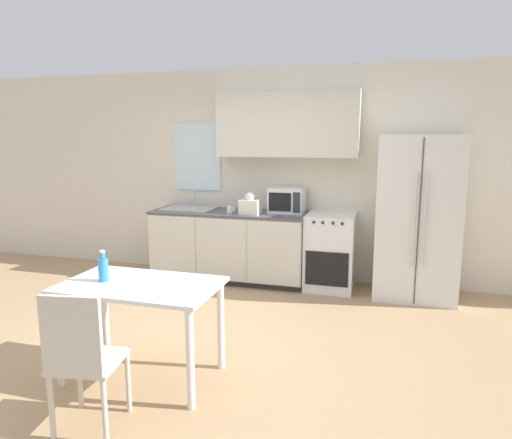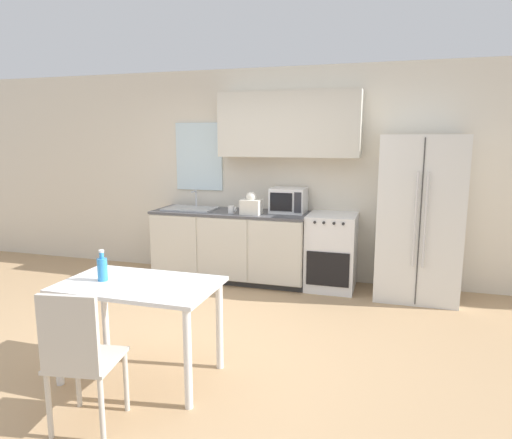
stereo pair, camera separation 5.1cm
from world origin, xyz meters
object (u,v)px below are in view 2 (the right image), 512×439
Objects in this scene: dining_chair_near at (78,353)px; microwave at (288,200)px; dining_table at (140,298)px; coffee_mug at (232,210)px; oven_range at (331,252)px; refrigerator at (418,218)px; drink_bottle at (102,268)px.

microwave is at bearing 72.00° from dining_chair_near.
coffee_mug is at bearing 92.86° from dining_table.
oven_range is 0.83m from microwave.
dining_table is (-2.08, -2.52, -0.29)m from refrigerator.
drink_bottle is (-1.40, -2.58, 0.39)m from oven_range.
dining_table is 4.90× the size of drink_bottle.
drink_bottle is at bearing 104.14° from dining_chair_near.
oven_range is 0.78× the size of dining_table.
refrigerator is at bearing -2.19° from oven_range.
drink_bottle is (-0.29, -0.03, 0.21)m from dining_table.
coffee_mug is 2.41m from dining_table.
oven_range is 0.99× the size of dining_chair_near.
dining_chair_near reaches higher than dining_table.
oven_range is at bearing 66.56° from dining_table.
oven_range is 2.96m from drink_bottle.
refrigerator is at bearing 48.43° from dining_chair_near.
oven_range is at bearing 62.47° from dining_chair_near.
refrigerator reaches higher than drink_bottle.
microwave reaches higher than drink_bottle.
microwave is at bearing 175.14° from refrigerator.
drink_bottle reaches higher than oven_range.
microwave is 1.79× the size of drink_bottle.
dining_table is (0.12, -2.38, -0.31)m from coffee_mug.
refrigerator is 7.77× the size of drink_bottle.
oven_range is 1.33m from coffee_mug.
dining_table is (-0.54, -2.65, -0.42)m from microwave.
dining_chair_near is at bearing -66.86° from drink_bottle.
coffee_mug is at bearing -176.50° from refrigerator.
coffee_mug reaches higher than drink_bottle.
coffee_mug is (-1.23, -0.17, 0.49)m from oven_range.
microwave is at bearing 170.60° from oven_range.
dining_chair_near is at bearing -89.43° from dining_table.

